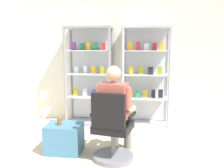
{
  "coord_description": "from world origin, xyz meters",
  "views": [
    {
      "loc": [
        0.51,
        -2.0,
        1.56
      ],
      "look_at": [
        0.06,
        1.49,
        1.0
      ],
      "focal_mm": 39.59,
      "sensor_mm": 36.0,
      "label": 1
    }
  ],
  "objects": [
    {
      "name": "office_chair",
      "position": [
        0.1,
        1.14,
        0.39
      ],
      "size": [
        0.61,
        0.57,
        0.96
      ],
      "color": "slate",
      "rests_on": "ground"
    },
    {
      "name": "display_cabinet_left",
      "position": [
        -0.55,
        2.76,
        0.97
      ],
      "size": [
        0.9,
        0.45,
        1.9
      ],
      "color": "gray",
      "rests_on": "ground"
    },
    {
      "name": "back_wall",
      "position": [
        0.0,
        3.0,
        1.35
      ],
      "size": [
        6.0,
        0.1,
        2.7
      ],
      "primitive_type": "cube",
      "color": "silver",
      "rests_on": "ground"
    },
    {
      "name": "display_cabinet_right",
      "position": [
        0.55,
        2.76,
        0.97
      ],
      "size": [
        0.9,
        0.45,
        1.9
      ],
      "color": "#B7B7BC",
      "rests_on": "ground"
    },
    {
      "name": "tea_glass",
      "position": [
        -0.68,
        1.29,
        0.47
      ],
      "size": [
        0.06,
        0.06,
        0.1
      ],
      "primitive_type": "cylinder",
      "color": "brown",
      "rests_on": "storage_crate"
    },
    {
      "name": "storage_crate",
      "position": [
        -0.63,
        1.32,
        0.21
      ],
      "size": [
        0.51,
        0.4,
        0.42
      ],
      "primitive_type": "cube",
      "color": "teal",
      "rests_on": "ground"
    },
    {
      "name": "seated_shopkeeper",
      "position": [
        0.13,
        1.3,
        0.71
      ],
      "size": [
        0.54,
        0.61,
        1.29
      ],
      "color": "slate",
      "rests_on": "ground"
    }
  ]
}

